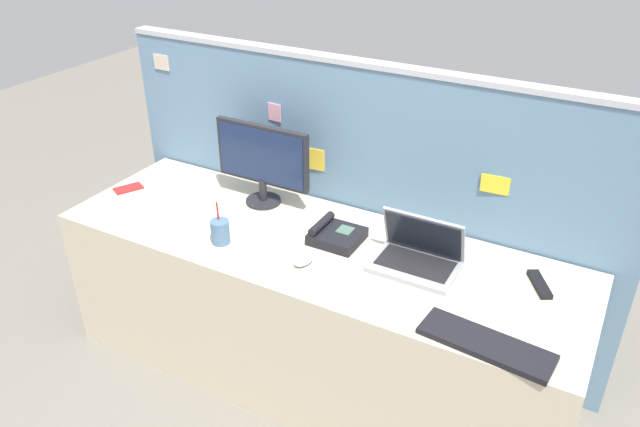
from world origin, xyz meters
TOP-DOWN VIEW (x-y plane):
  - ground_plane at (0.00, 0.00)m, footprint 10.00×10.00m
  - desk at (0.00, 0.00)m, footprint 2.28×0.72m
  - cubicle_divider at (-0.00, 0.40)m, footprint 2.46×0.08m
  - desktop_monitor at (-0.39, 0.21)m, footprint 0.48×0.16m
  - laptop at (0.44, 0.06)m, footprint 0.33×0.24m
  - desk_phone at (0.07, 0.06)m, footprint 0.20×0.19m
  - keyboard_main at (0.81, -0.28)m, footprint 0.46×0.18m
  - computer_mouse_right_hand at (0.04, -0.15)m, footprint 0.08×0.11m
  - pen_cup at (-0.35, -0.18)m, footprint 0.08×0.08m
  - cell_phone_red_case at (-1.05, -0.01)m, footprint 0.13×0.15m
  - tv_remote at (0.90, 0.15)m, footprint 0.12×0.17m

SIDE VIEW (x-z plane):
  - ground_plane at x=0.00m, z-range 0.00..0.00m
  - desk at x=0.00m, z-range 0.00..0.72m
  - cubicle_divider at x=0.00m, z-range 0.00..1.41m
  - cell_phone_red_case at x=-1.05m, z-range 0.72..0.73m
  - tv_remote at x=0.90m, z-range 0.72..0.74m
  - keyboard_main at x=0.81m, z-range 0.72..0.74m
  - computer_mouse_right_hand at x=0.04m, z-range 0.72..0.75m
  - desk_phone at x=0.07m, z-range 0.71..0.79m
  - laptop at x=0.44m, z-range 0.67..0.88m
  - pen_cup at x=-0.35m, z-range 0.68..0.87m
  - desktop_monitor at x=-0.39m, z-range 0.75..1.13m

